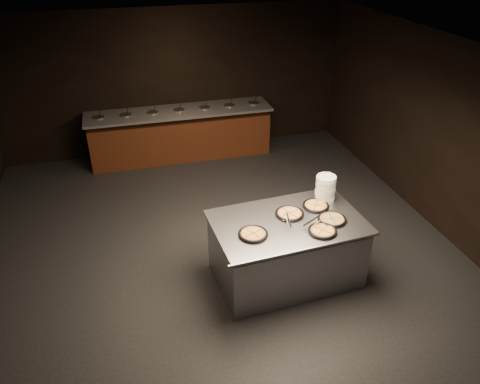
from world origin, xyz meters
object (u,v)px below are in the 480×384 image
at_px(serving_counter, 286,251).
at_px(pan_veggie_whole, 253,234).
at_px(plate_stack, 325,188).
at_px(pan_cheese_whole, 290,213).

bearing_deg(serving_counter, pan_veggie_whole, -164.55).
bearing_deg(pan_veggie_whole, serving_counter, 19.26).
xyz_separation_m(plate_stack, pan_veggie_whole, (-1.20, -0.56, -0.16)).
xyz_separation_m(serving_counter, pan_cheese_whole, (0.07, 0.13, 0.51)).
xyz_separation_m(plate_stack, pan_cheese_whole, (-0.60, -0.24, -0.16)).
xyz_separation_m(serving_counter, plate_stack, (0.67, 0.38, 0.66)).
height_order(serving_counter, plate_stack, plate_stack).
bearing_deg(pan_veggie_whole, plate_stack, 24.99).
relative_size(serving_counter, pan_veggie_whole, 5.41).
height_order(plate_stack, pan_veggie_whole, plate_stack).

